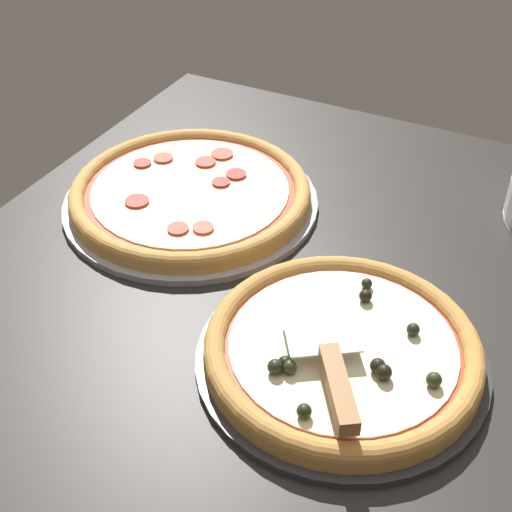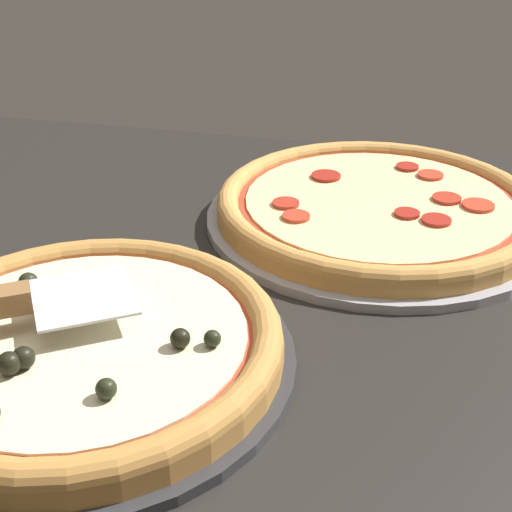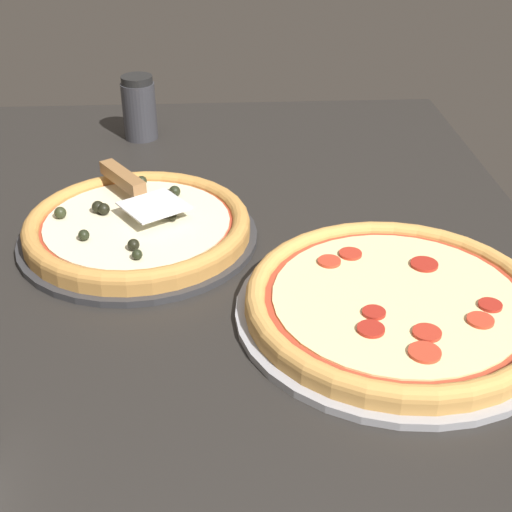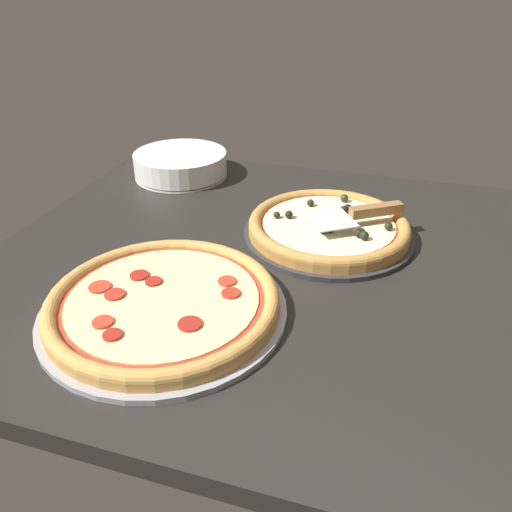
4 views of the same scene
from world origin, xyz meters
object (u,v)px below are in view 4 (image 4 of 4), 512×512
at_px(pizza_front, 329,226).
at_px(serving_spatula, 365,212).
at_px(plate_stack, 181,164).
at_px(pizza_back, 163,301).

relative_size(pizza_front, serving_spatula, 1.73).
bearing_deg(serving_spatula, plate_stack, -22.94).
relative_size(serving_spatula, plate_stack, 0.79).
height_order(serving_spatula, plate_stack, serving_spatula).
xyz_separation_m(pizza_front, serving_spatula, (-0.07, -0.01, 0.03)).
distance_m(pizza_front, plate_stack, 0.49).
relative_size(pizza_back, plate_stack, 1.55).
distance_m(serving_spatula, plate_stack, 0.54).
relative_size(pizza_front, pizza_back, 0.88).
bearing_deg(plate_stack, pizza_back, 111.56).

